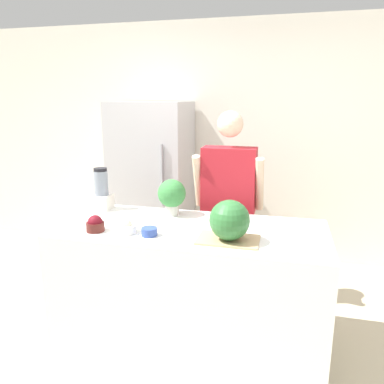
# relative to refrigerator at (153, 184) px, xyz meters

# --- Properties ---
(ground_plane) EXTENTS (14.00, 14.00, 0.00)m
(ground_plane) POSITION_rel_refrigerator_xyz_m (0.78, -1.76, -0.87)
(ground_plane) COLOR beige
(wall_back) EXTENTS (8.00, 0.06, 2.60)m
(wall_back) POSITION_rel_refrigerator_xyz_m (0.78, 0.40, 0.43)
(wall_back) COLOR white
(wall_back) RESTS_ON ground_plane
(counter_island) EXTENTS (1.90, 0.83, 0.89)m
(counter_island) POSITION_rel_refrigerator_xyz_m (0.78, -1.35, -0.43)
(counter_island) COLOR white
(counter_island) RESTS_ON ground_plane
(refrigerator) EXTENTS (0.79, 0.72, 1.75)m
(refrigerator) POSITION_rel_refrigerator_xyz_m (0.00, 0.00, 0.00)
(refrigerator) COLOR #B7B7BC
(refrigerator) RESTS_ON ground_plane
(person) EXTENTS (0.60, 0.27, 1.69)m
(person) POSITION_rel_refrigerator_xyz_m (0.94, -0.65, -0.02)
(person) COLOR gray
(person) RESTS_ON ground_plane
(cutting_board) EXTENTS (0.39, 0.26, 0.01)m
(cutting_board) POSITION_rel_refrigerator_xyz_m (1.07, -1.53, 0.03)
(cutting_board) COLOR tan
(cutting_board) RESTS_ON counter_island
(watermelon) EXTENTS (0.26, 0.26, 0.26)m
(watermelon) POSITION_rel_refrigerator_xyz_m (1.08, -1.54, 0.16)
(watermelon) COLOR #2D6B33
(watermelon) RESTS_ON cutting_board
(bowl_cherries) EXTENTS (0.12, 0.12, 0.11)m
(bowl_cherries) POSITION_rel_refrigerator_xyz_m (0.16, -1.58, 0.07)
(bowl_cherries) COLOR #511E19
(bowl_cherries) RESTS_ON counter_island
(bowl_cream) EXTENTS (0.15, 0.15, 0.10)m
(bowl_cream) POSITION_rel_refrigerator_xyz_m (0.37, -1.56, 0.06)
(bowl_cream) COLOR white
(bowl_cream) RESTS_ON counter_island
(bowl_small_blue) EXTENTS (0.11, 0.11, 0.05)m
(bowl_small_blue) POSITION_rel_refrigerator_xyz_m (0.55, -1.57, 0.05)
(bowl_small_blue) COLOR #334C9E
(bowl_small_blue) RESTS_ON counter_island
(blender) EXTENTS (0.15, 0.15, 0.34)m
(blender) POSITION_rel_refrigerator_xyz_m (-0.04, -1.08, 0.17)
(blender) COLOR silver
(blender) RESTS_ON counter_island
(potted_plant) EXTENTS (0.22, 0.22, 0.28)m
(potted_plant) POSITION_rel_refrigerator_xyz_m (0.56, -1.09, 0.18)
(potted_plant) COLOR beige
(potted_plant) RESTS_ON counter_island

